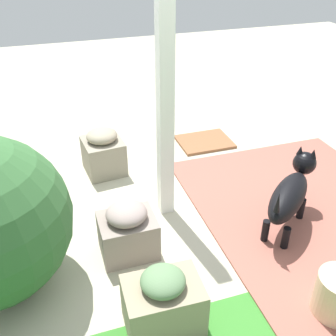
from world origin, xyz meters
The scene contains 9 objects.
ground_plane centered at (0.00, 0.00, 0.00)m, with size 12.00×12.00×0.00m, color #B7B298.
brick_path centered at (-0.94, 0.48, 0.01)m, with size 1.80×2.40×0.02m, color #9C594B.
porch_pillar centered at (0.21, -0.03, 1.02)m, with size 0.11×0.11×2.04m, color white.
stone_planter_nearest centered at (0.59, -0.81, 0.21)m, with size 0.40×0.42×0.46m.
stone_planter_mid centered at (0.63, 0.37, 0.20)m, with size 0.41×0.33×0.43m.
stone_planter_far centered at (0.57, 1.06, 0.20)m, with size 0.47×0.34×0.44m.
terracotta_pot_broad centered at (1.51, -0.78, 0.29)m, with size 0.41×0.41×0.48m.
dog centered at (-0.64, 0.48, 0.33)m, with size 0.72×0.65×0.57m.
doormat centered at (-0.58, -1.05, 0.01)m, with size 0.58×0.46×0.03m, color #8E5B3B.
Camera 1 is at (1.03, 2.55, 2.10)m, focal length 42.29 mm.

